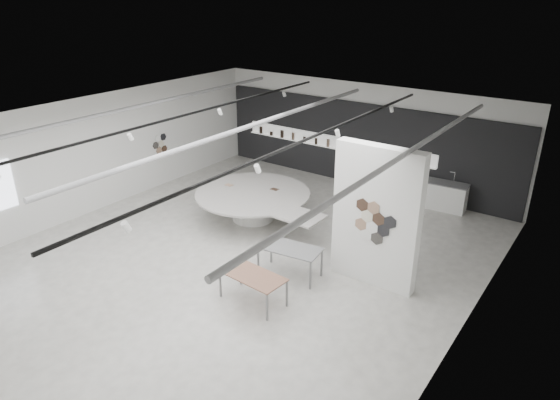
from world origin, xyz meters
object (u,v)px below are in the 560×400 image
Objects in this scene: partition_column at (376,217)px; sample_table_stone at (290,250)px; kitchen_counter at (441,195)px; display_island at (254,202)px; sample_table_wood at (253,277)px.

sample_table_stone is (-1.84, -0.99, -1.06)m from partition_column.
display_island is at bearing -140.47° from kitchen_counter.
sample_table_stone is at bearing -35.12° from display_island.
sample_table_wood is at bearing -106.69° from kitchen_counter.
display_island reaches higher than sample_table_wood.
display_island is 3.55m from sample_table_stone.
sample_table_wood is (2.81, -3.60, 0.08)m from display_island.
sample_table_wood is 8.17m from kitchen_counter.
partition_column is 2.11× the size of kitchen_counter.
kitchen_counter is at bearing 75.20° from sample_table_stone.
sample_table_stone is 6.73m from kitchen_counter.
partition_column reaches higher than display_island.
kitchen_counter is (4.56, 4.38, -0.13)m from display_island.
partition_column is 5.66m from kitchen_counter.
kitchen_counter reaches higher than sample_table_stone.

